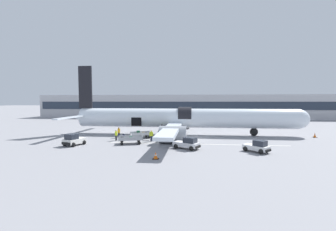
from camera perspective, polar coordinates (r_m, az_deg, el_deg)
ground_plane at (r=34.86m, az=6.16°, el=-5.72°), size 500.00×500.00×0.00m
apron_marking_line at (r=30.13m, az=7.41°, el=-7.21°), size 23.67×0.56×0.01m
terminal_strip at (r=78.15m, az=6.50°, el=2.31°), size 105.16×13.32×7.74m
airplane at (r=38.01m, az=3.50°, el=-0.84°), size 39.74×32.96×11.85m
baggage_tug_lead at (r=27.08m, az=21.66°, el=-7.43°), size 2.86×2.82×1.36m
baggage_tug_mid at (r=31.40m, az=-22.83°, el=-5.81°), size 2.51×3.02×1.54m
baggage_tug_rear at (r=26.98m, az=4.91°, el=-7.16°), size 3.39×2.63×1.41m
baggage_cart_loading at (r=34.90m, az=-6.82°, el=-4.83°), size 3.99×2.93×1.13m
baggage_cart_queued at (r=30.50m, az=-9.41°, el=-6.10°), size 4.20×2.70×1.01m
ground_crew_loader_a at (r=33.29m, az=-13.03°, el=-4.82°), size 0.44×0.54×1.55m
ground_crew_loader_b at (r=32.93m, az=-0.86°, el=-4.61°), size 0.54×0.60×1.78m
ground_crew_driver at (r=31.89m, az=-4.26°, el=-5.07°), size 0.55×0.46×1.59m
ground_crew_supervisor at (r=34.56m, az=-1.30°, el=-4.30°), size 0.58×0.41×1.68m
ground_crew_helper at (r=34.42m, az=0.36°, el=-4.35°), size 0.52×0.54×1.67m
ground_crew_marshal at (r=35.68m, az=-12.38°, el=-4.17°), size 0.43×0.57×1.64m
suitcase_on_tarmac_upright at (r=34.08m, az=-11.22°, el=-5.35°), size 0.40×0.37×0.86m
safety_cone_nose at (r=42.04m, az=33.24°, el=-4.21°), size 0.59×0.59×0.75m
safety_cone_engine_left at (r=22.39m, az=-3.16°, el=-10.14°), size 0.60×0.60×0.71m
safety_cone_wingtip at (r=30.66m, az=6.16°, el=-6.33°), size 0.64×0.64×0.78m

